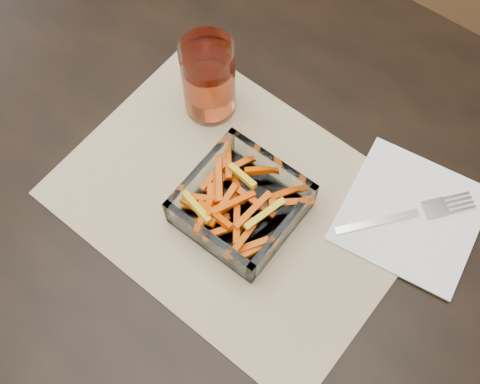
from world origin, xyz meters
name	(u,v)px	position (x,y,z in m)	size (l,w,h in m)	color
dining_table	(158,175)	(0.00, 0.00, 0.66)	(1.60, 0.90, 0.75)	black
placemat	(236,202)	(0.15, 0.00, 0.75)	(0.45, 0.33, 0.00)	tan
glass_bowl	(241,205)	(0.16, 0.00, 0.78)	(0.14, 0.14, 0.05)	white
tumbler	(209,81)	(0.03, 0.10, 0.81)	(0.07, 0.07, 0.13)	white
napkin	(411,215)	(0.34, 0.12, 0.76)	(0.17, 0.17, 0.00)	white
fork	(410,214)	(0.34, 0.12, 0.76)	(0.14, 0.16, 0.00)	silver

